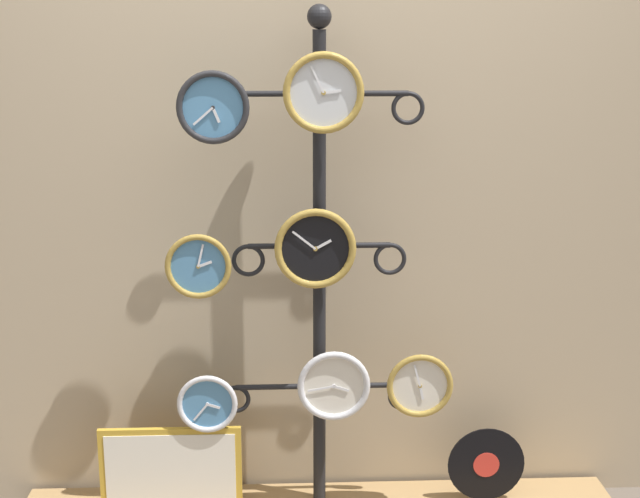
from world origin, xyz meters
TOP-DOWN VIEW (x-y plane):
  - shop_wall at (0.00, 0.57)m, footprint 4.40×0.04m
  - display_stand at (0.00, 0.41)m, footprint 0.72×0.33m
  - clock_top_left at (-0.35, 0.30)m, footprint 0.24×0.04m
  - clock_top_center at (0.01, 0.32)m, footprint 0.27×0.04m
  - clock_middle_left at (-0.42, 0.32)m, footprint 0.23×0.04m
  - clock_middle_center at (-0.02, 0.33)m, footprint 0.28×0.04m
  - clock_bottom_left at (-0.40, 0.33)m, footprint 0.22×0.04m
  - clock_bottom_center at (0.05, 0.33)m, footprint 0.26×0.04m
  - clock_bottom_right at (0.35, 0.33)m, footprint 0.24×0.04m
  - vinyl_record at (0.62, 0.37)m, footprint 0.29×0.01m
  - picture_frame at (-0.54, 0.34)m, footprint 0.51×0.02m

SIDE VIEW (x-z plane):
  - vinyl_record at x=0.62m, z-range 0.06..0.35m
  - picture_frame at x=-0.54m, z-range 0.06..0.39m
  - clock_bottom_left at x=-0.40m, z-range 0.38..0.59m
  - clock_bottom_right at x=0.35m, z-range 0.42..0.66m
  - clock_bottom_center at x=0.05m, z-range 0.42..0.68m
  - display_stand at x=0.00m, z-range -0.18..1.68m
  - clock_middle_left at x=-0.42m, z-range 0.88..1.11m
  - clock_middle_center at x=-0.02m, z-range 0.91..1.19m
  - shop_wall at x=0.00m, z-range 0.00..2.80m
  - clock_top_left at x=-0.35m, z-range 1.41..1.65m
  - clock_top_center at x=0.01m, z-range 1.44..1.71m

